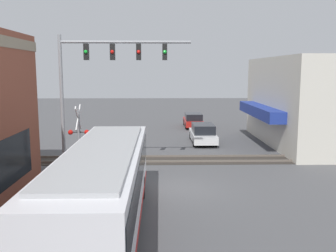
% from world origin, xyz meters
% --- Properties ---
extents(ground_plane, '(120.00, 120.00, 0.00)m').
position_xyz_m(ground_plane, '(0.00, 0.00, 0.00)').
color(ground_plane, '#4C4C4F').
extents(shop_building, '(13.14, 8.49, 6.70)m').
position_xyz_m(shop_building, '(11.11, -11.11, 3.34)').
color(shop_building, beige).
rests_on(shop_building, ground).
extents(city_bus, '(11.44, 2.59, 3.08)m').
position_xyz_m(city_bus, '(-4.78, 2.80, 1.70)').
color(city_bus, silver).
rests_on(city_bus, ground).
extents(traffic_signal_gantry, '(0.42, 7.43, 7.68)m').
position_xyz_m(traffic_signal_gantry, '(3.93, 4.10, 5.77)').
color(traffic_signal_gantry, gray).
rests_on(traffic_signal_gantry, ground).
extents(crossing_signal, '(1.41, 1.18, 3.81)m').
position_xyz_m(crossing_signal, '(3.21, 5.34, 2.30)').
color(crossing_signal, gray).
rests_on(crossing_signal, ground).
extents(rail_track_near, '(2.60, 60.00, 0.15)m').
position_xyz_m(rail_track_near, '(6.00, 0.00, 0.03)').
color(rail_track_near, '#332D28').
rests_on(rail_track_near, ground).
extents(parked_car_white, '(4.87, 1.82, 1.54)m').
position_xyz_m(parked_car_white, '(11.68, -2.60, 0.71)').
color(parked_car_white, silver).
rests_on(parked_car_white, ground).
extents(parked_car_red, '(4.55, 1.82, 1.43)m').
position_xyz_m(parked_car_red, '(20.03, -2.60, 0.67)').
color(parked_car_red, '#B21E19').
rests_on(parked_car_red, ground).
extents(pedestrian_at_crossing, '(0.34, 0.34, 1.81)m').
position_xyz_m(pedestrian_at_crossing, '(3.96, 4.16, 0.93)').
color(pedestrian_at_crossing, black).
rests_on(pedestrian_at_crossing, ground).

